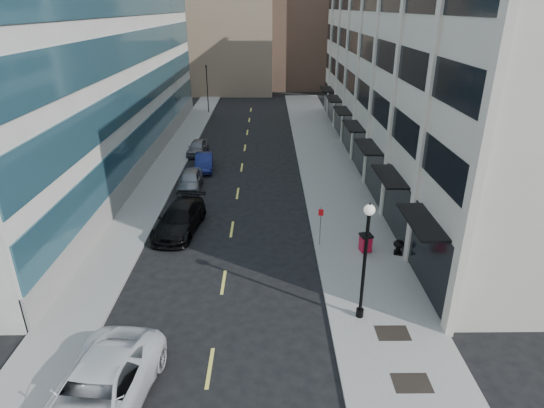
{
  "coord_description": "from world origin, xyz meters",
  "views": [
    {
      "loc": [
        2.3,
        -11.7,
        12.97
      ],
      "look_at": [
        2.53,
        12.85,
        2.24
      ],
      "focal_mm": 30.0,
      "sensor_mm": 36.0,
      "label": 1
    }
  ],
  "objects_px": {
    "car_grey_sedan": "(198,147)",
    "urn_planter": "(399,246)",
    "car_black_pickup": "(180,219)",
    "car_blue_sedan": "(204,162)",
    "traffic_signal": "(206,68)",
    "trash_bin": "(366,242)",
    "sign_post": "(321,221)",
    "car_white_van": "(97,395)",
    "car_silver_sedan": "(190,180)",
    "lamppost": "(365,252)"
  },
  "relations": [
    {
      "from": "traffic_signal",
      "to": "trash_bin",
      "type": "distance_m",
      "value": 39.76
    },
    {
      "from": "car_white_van",
      "to": "car_grey_sedan",
      "type": "height_order",
      "value": "car_white_van"
    },
    {
      "from": "car_grey_sedan",
      "to": "car_white_van",
      "type": "bearing_deg",
      "value": -83.98
    },
    {
      "from": "car_grey_sedan",
      "to": "sign_post",
      "type": "bearing_deg",
      "value": -57.74
    },
    {
      "from": "car_silver_sedan",
      "to": "sign_post",
      "type": "height_order",
      "value": "sign_post"
    },
    {
      "from": "traffic_signal",
      "to": "car_silver_sedan",
      "type": "relative_size",
      "value": 1.65
    },
    {
      "from": "urn_planter",
      "to": "traffic_signal",
      "type": "bearing_deg",
      "value": 111.97
    },
    {
      "from": "lamppost",
      "to": "car_silver_sedan",
      "type": "bearing_deg",
      "value": 122.19
    },
    {
      "from": "car_white_van",
      "to": "car_blue_sedan",
      "type": "bearing_deg",
      "value": 95.78
    },
    {
      "from": "car_black_pickup",
      "to": "car_blue_sedan",
      "type": "distance_m",
      "value": 11.72
    },
    {
      "from": "car_silver_sedan",
      "to": "lamppost",
      "type": "distance_m",
      "value": 19.13
    },
    {
      "from": "car_grey_sedan",
      "to": "urn_planter",
      "type": "height_order",
      "value": "car_grey_sedan"
    },
    {
      "from": "lamppost",
      "to": "urn_planter",
      "type": "relative_size",
      "value": 6.82
    },
    {
      "from": "lamppost",
      "to": "urn_planter",
      "type": "height_order",
      "value": "lamppost"
    },
    {
      "from": "car_white_van",
      "to": "car_black_pickup",
      "type": "bearing_deg",
      "value": 95.2
    },
    {
      "from": "car_white_van",
      "to": "lamppost",
      "type": "height_order",
      "value": "lamppost"
    },
    {
      "from": "trash_bin",
      "to": "sign_post",
      "type": "height_order",
      "value": "sign_post"
    },
    {
      "from": "car_blue_sedan",
      "to": "car_silver_sedan",
      "type": "bearing_deg",
      "value": -101.93
    },
    {
      "from": "car_black_pickup",
      "to": "car_grey_sedan",
      "type": "bearing_deg",
      "value": 101.83
    },
    {
      "from": "car_blue_sedan",
      "to": "car_grey_sedan",
      "type": "xyz_separation_m",
      "value": [
        -1.17,
        4.4,
        -0.01
      ]
    },
    {
      "from": "lamppost",
      "to": "urn_planter",
      "type": "bearing_deg",
      "value": 60.22
    },
    {
      "from": "sign_post",
      "to": "urn_planter",
      "type": "relative_size",
      "value": 2.95
    },
    {
      "from": "car_blue_sedan",
      "to": "car_grey_sedan",
      "type": "distance_m",
      "value": 4.55
    },
    {
      "from": "traffic_signal",
      "to": "lamppost",
      "type": "height_order",
      "value": "traffic_signal"
    },
    {
      "from": "traffic_signal",
      "to": "car_blue_sedan",
      "type": "distance_m",
      "value": 23.13
    },
    {
      "from": "car_grey_sedan",
      "to": "trash_bin",
      "type": "height_order",
      "value": "car_grey_sedan"
    },
    {
      "from": "car_grey_sedan",
      "to": "urn_planter",
      "type": "xyz_separation_m",
      "value": [
        13.97,
        -19.37,
        -0.02
      ]
    },
    {
      "from": "car_blue_sedan",
      "to": "lamppost",
      "type": "relative_size",
      "value": 0.74
    },
    {
      "from": "car_blue_sedan",
      "to": "lamppost",
      "type": "distance_m",
      "value": 22.86
    },
    {
      "from": "car_grey_sedan",
      "to": "sign_post",
      "type": "xyz_separation_m",
      "value": [
        9.67,
        -18.28,
        1.04
      ]
    },
    {
      "from": "lamppost",
      "to": "sign_post",
      "type": "bearing_deg",
      "value": 99.35
    },
    {
      "from": "car_black_pickup",
      "to": "trash_bin",
      "type": "xyz_separation_m",
      "value": [
        11.0,
        -2.95,
        -0.1
      ]
    },
    {
      "from": "car_black_pickup",
      "to": "urn_planter",
      "type": "bearing_deg",
      "value": -6.57
    },
    {
      "from": "car_white_van",
      "to": "trash_bin",
      "type": "height_order",
      "value": "car_white_van"
    },
    {
      "from": "car_black_pickup",
      "to": "lamppost",
      "type": "xyz_separation_m",
      "value": [
        9.6,
        -8.84,
        2.63
      ]
    },
    {
      "from": "lamppost",
      "to": "sign_post",
      "type": "distance_m",
      "value": 6.99
    },
    {
      "from": "car_white_van",
      "to": "car_blue_sedan",
      "type": "xyz_separation_m",
      "value": [
        0.31,
        25.74,
        -0.22
      ]
    },
    {
      "from": "car_black_pickup",
      "to": "trash_bin",
      "type": "distance_m",
      "value": 11.39
    },
    {
      "from": "car_silver_sedan",
      "to": "car_grey_sedan",
      "type": "height_order",
      "value": "car_silver_sedan"
    },
    {
      "from": "car_white_van",
      "to": "urn_planter",
      "type": "height_order",
      "value": "car_white_van"
    },
    {
      "from": "trash_bin",
      "to": "traffic_signal",
      "type": "bearing_deg",
      "value": 98.25
    },
    {
      "from": "trash_bin",
      "to": "lamppost",
      "type": "xyz_separation_m",
      "value": [
        -1.4,
        -5.89,
        2.72
      ]
    },
    {
      "from": "car_silver_sedan",
      "to": "car_grey_sedan",
      "type": "xyz_separation_m",
      "value": [
        -0.68,
        8.94,
        -0.05
      ]
    },
    {
      "from": "car_white_van",
      "to": "car_silver_sedan",
      "type": "height_order",
      "value": "car_white_van"
    },
    {
      "from": "car_blue_sedan",
      "to": "car_black_pickup",
      "type": "bearing_deg",
      "value": -95.83
    },
    {
      "from": "traffic_signal",
      "to": "car_black_pickup",
      "type": "xyz_separation_m",
      "value": [
        2.3,
        -34.18,
        -4.9
      ]
    },
    {
      "from": "car_black_pickup",
      "to": "car_silver_sedan",
      "type": "height_order",
      "value": "car_black_pickup"
    },
    {
      "from": "trash_bin",
      "to": "sign_post",
      "type": "bearing_deg",
      "value": 151.08
    },
    {
      "from": "car_silver_sedan",
      "to": "lamppost",
      "type": "xyz_separation_m",
      "value": [
        10.09,
        -16.02,
        2.73
      ]
    },
    {
      "from": "car_blue_sedan",
      "to": "urn_planter",
      "type": "xyz_separation_m",
      "value": [
        12.8,
        -14.97,
        -0.03
      ]
    }
  ]
}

